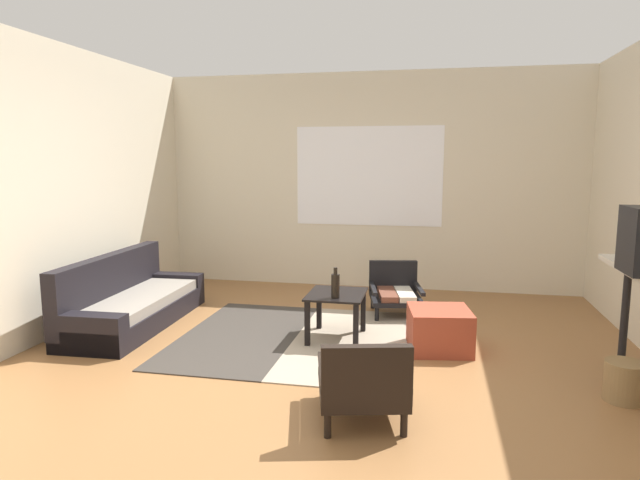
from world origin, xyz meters
name	(u,v)px	position (x,y,z in m)	size (l,w,h in m)	color
ground_plane	(320,375)	(0.00, 0.00, 0.00)	(7.80, 7.80, 0.00)	olive
far_wall_with_window	(369,181)	(0.00, 3.06, 1.35)	(5.60, 0.13, 2.70)	beige
side_wall_left	(30,192)	(-2.66, 0.30, 1.35)	(0.12, 6.60, 2.70)	beige
area_rug	(295,338)	(-0.39, 0.79, 0.01)	(2.09, 2.04, 0.01)	#38332D
couch	(131,303)	(-2.11, 0.90, 0.22)	(0.74, 1.88, 0.70)	black
coffee_table	(336,303)	(-0.03, 0.87, 0.34)	(0.51, 0.58, 0.43)	black
armchair_by_window	(395,290)	(0.44, 1.85, 0.25)	(0.63, 0.68, 0.53)	black
armchair_striped_foreground	(363,382)	(0.41, -0.66, 0.26)	(0.67, 0.75, 0.57)	black
ottoman_orange	(439,330)	(0.89, 0.76, 0.18)	(0.51, 0.51, 0.36)	#993D28
glass_bottle	(335,285)	(-0.01, 0.71, 0.54)	(0.07, 0.07, 0.27)	black
wicker_basket	(624,381)	(2.11, -0.01, 0.14)	(0.26, 0.26, 0.27)	olive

